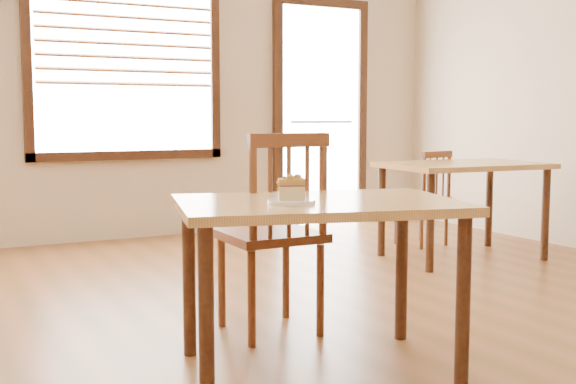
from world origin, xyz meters
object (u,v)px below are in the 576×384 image
at_px(cake_slice, 291,187).
at_px(cafe_chair_second, 425,197).
at_px(cafe_table_second, 463,175).
at_px(plate, 291,202).
at_px(cafe_chair_main, 274,232).
at_px(cafe_table_main, 318,223).

bearing_deg(cake_slice, cafe_chair_second, 65.19).
distance_m(cafe_table_second, plate, 2.95).
distance_m(cafe_chair_second, cake_slice, 3.40).
bearing_deg(cafe_table_second, cake_slice, -141.05).
xyz_separation_m(cafe_table_second, plate, (-2.41, -1.69, 0.11)).
bearing_deg(cafe_table_second, cafe_chair_main, -149.72).
height_order(cafe_table_main, cafe_table_second, same).
relative_size(cafe_table_main, cake_slice, 10.31).
distance_m(cafe_table_second, cake_slice, 2.95).
relative_size(cafe_table_main, plate, 6.79).
bearing_deg(cafe_chair_second, cafe_table_main, 35.33).
relative_size(cafe_chair_main, plate, 5.24).
bearing_deg(cafe_chair_main, cafe_table_second, -153.25).
xyz_separation_m(cafe_table_main, cafe_chair_main, (0.07, 0.56, -0.12)).
distance_m(cafe_table_main, cafe_chair_second, 3.24).
bearing_deg(cafe_chair_main, cake_slice, 70.22).
height_order(cafe_table_second, cafe_chair_second, cafe_chair_second).
xyz_separation_m(cafe_table_main, cafe_table_second, (2.26, 1.65, 0.00)).
xyz_separation_m(cafe_chair_second, plate, (-2.50, -2.27, 0.34)).
bearing_deg(plate, cafe_chair_main, 70.01).
distance_m(cafe_chair_main, cake_slice, 0.71).
height_order(cafe_table_main, cafe_chair_main, cafe_chair_main).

